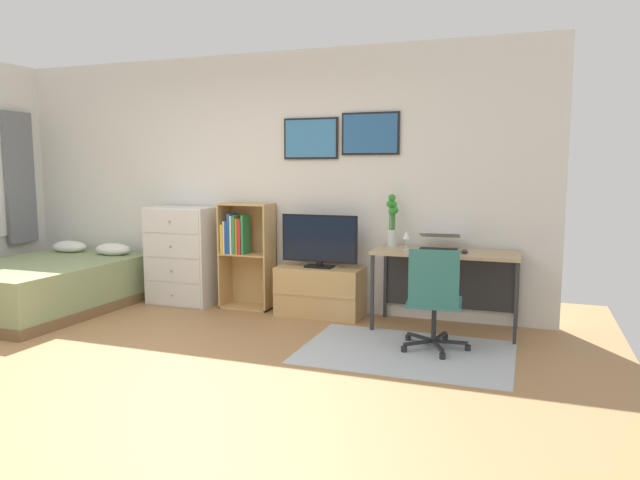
% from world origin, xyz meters
% --- Properties ---
extents(ground_plane, '(7.20, 7.20, 0.00)m').
position_xyz_m(ground_plane, '(0.00, 0.00, 0.00)').
color(ground_plane, '#A87A4C').
extents(wall_back_with_posters, '(6.12, 0.09, 2.70)m').
position_xyz_m(wall_back_with_posters, '(0.01, 2.43, 1.36)').
color(wall_back_with_posters, silver).
rests_on(wall_back_with_posters, ground_plane).
extents(area_rug, '(1.70, 1.20, 0.01)m').
position_xyz_m(area_rug, '(1.85, 1.29, 0.00)').
color(area_rug, '#B2B7BC').
rests_on(area_rug, ground_plane).
extents(bed, '(1.50, 1.96, 0.64)m').
position_xyz_m(bed, '(-2.05, 1.40, 0.26)').
color(bed, brown).
rests_on(bed, ground_plane).
extents(dresser, '(0.73, 0.46, 1.07)m').
position_xyz_m(dresser, '(-0.83, 2.15, 0.54)').
color(dresser, silver).
rests_on(dresser, ground_plane).
extents(bookshelf, '(0.55, 0.30, 1.13)m').
position_xyz_m(bookshelf, '(-0.11, 2.22, 0.65)').
color(bookshelf, tan).
rests_on(bookshelf, ground_plane).
extents(tv_stand, '(0.87, 0.41, 0.50)m').
position_xyz_m(tv_stand, '(0.78, 2.17, 0.25)').
color(tv_stand, tan).
rests_on(tv_stand, ground_plane).
extents(television, '(0.80, 0.16, 0.53)m').
position_xyz_m(television, '(0.78, 2.15, 0.77)').
color(television, black).
rests_on(television, tv_stand).
extents(desk, '(1.32, 0.58, 0.74)m').
position_xyz_m(desk, '(2.05, 2.16, 0.60)').
color(desk, tan).
rests_on(desk, ground_plane).
extents(office_chair, '(0.57, 0.58, 0.86)m').
position_xyz_m(office_chair, '(2.05, 1.38, 0.46)').
color(office_chair, '#232326').
rests_on(office_chair, ground_plane).
extents(laptop, '(0.39, 0.42, 0.16)m').
position_xyz_m(laptop, '(1.97, 2.15, 0.80)').
color(laptop, '#B7B7BC').
rests_on(laptop, desk).
extents(computer_mouse, '(0.06, 0.10, 0.03)m').
position_xyz_m(computer_mouse, '(2.22, 1.99, 0.76)').
color(computer_mouse, '#262628').
rests_on(computer_mouse, desk).
extents(bamboo_vase, '(0.11, 0.10, 0.51)m').
position_xyz_m(bamboo_vase, '(1.50, 2.25, 1.00)').
color(bamboo_vase, silver).
rests_on(bamboo_vase, desk).
extents(wine_glass, '(0.07, 0.07, 0.18)m').
position_xyz_m(wine_glass, '(1.69, 2.01, 0.87)').
color(wine_glass, silver).
rests_on(wine_glass, desk).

